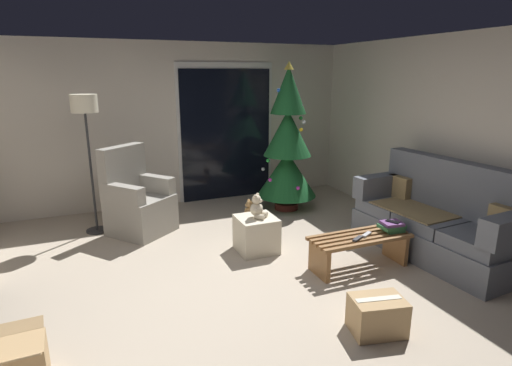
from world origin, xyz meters
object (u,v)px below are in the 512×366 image
Objects in this scene: remote_silver at (367,235)px; teddy_bear_cream at (257,208)px; cell_phone at (393,222)px; ottoman at (256,234)px; christmas_tree at (287,147)px; cardboard_box_taped_mid_floor at (377,315)px; remote_graphite at (358,239)px; teddy_bear_honey_by_tree at (249,211)px; coffee_table at (359,246)px; cardboard_box_open_near_shelf at (16,365)px; couch at (438,221)px; book_stack at (392,226)px; floor_lamp at (85,117)px; armchair at (137,203)px.

teddy_bear_cream is at bearing 18.93° from remote_silver.
cell_phone reaches higher than ottoman.
christmas_tree is 4.66× the size of cardboard_box_taped_mid_floor.
remote_graphite is 2.27m from christmas_tree.
teddy_bear_cream is (-1.23, 0.85, 0.05)m from cell_phone.
teddy_bear_honey_by_tree is at bearing 73.42° from teddy_bear_cream.
coffee_table is 3.21m from cardboard_box_open_near_shelf.
cardboard_box_taped_mid_floor is (0.30, -1.83, -0.06)m from ottoman.
coffee_table is (-1.03, 0.04, -0.15)m from couch.
ottoman is 1.54× the size of teddy_bear_cream.
remote_graphite reaches higher than teddy_bear_honey_by_tree.
remote_silver reaches higher than cardboard_box_taped_mid_floor.
cell_phone is at bearing -64.52° from teddy_bear_honey_by_tree.
cardboard_box_taped_mid_floor is at bearing -134.13° from book_stack.
remote_silver is 3.28m from cardboard_box_open_near_shelf.
remote_graphite is 3.55m from floor_lamp.
cell_phone reaches higher than remote_graphite.
teddy_bear_honey_by_tree is (-1.56, 1.93, -0.28)m from couch.
ottoman is at bearing 120.34° from cell_phone.
teddy_bear_cream reaches higher than teddy_bear_honey_by_tree.
remote_silver is at bearing 178.93° from book_stack.
cardboard_box_open_near_shelf is at bearing -171.26° from book_stack.
couch is 12.77× the size of remote_graphite.
teddy_bear_cream is at bearing 155.49° from couch.
remote_graphite is at bearing -46.47° from armchair.
floor_lamp is (-2.96, 2.24, 1.02)m from cell_phone.
cell_phone is 0.07× the size of christmas_tree.
remote_silver is at bearing 179.10° from couch.
teddy_bear_cream is at bearing 145.55° from book_stack.
remote_silver is at bearing -22.68° from coffee_table.
couch is 0.91× the size of christmas_tree.
christmas_tree is 5.00× the size of ottoman.
cardboard_box_taped_mid_floor is at bearing -148.69° from couch.
teddy_bear_cream reaches higher than coffee_table.
book_stack is 1.39m from cardboard_box_taped_mid_floor.
cell_phone is 1.50m from teddy_bear_cream.
remote_silver is 0.60× the size of book_stack.
remote_silver is 2.91m from armchair.
teddy_bear_honey_by_tree is at bearing -11.15° from remote_silver.
christmas_tree is 1.12m from teddy_bear_honey_by_tree.
teddy_bear_honey_by_tree is (2.04, -0.32, -1.38)m from floor_lamp.
coffee_table is 1.21m from teddy_bear_cream.
coffee_table is at bearing -43.92° from armchair.
teddy_bear_honey_by_tree is (-0.59, 1.91, -0.26)m from remote_silver.
couch is 3.69m from armchair.
cell_phone is 0.50× the size of teddy_bear_cream.
teddy_bear_cream is (-0.91, 0.84, 0.16)m from remote_silver.
remote_graphite is at bearing -97.04° from christmas_tree.
floor_lamp is at bearing 122.10° from cardboard_box_taped_mid_floor.
floor_lamp is at bearing 18.70° from remote_graphite.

